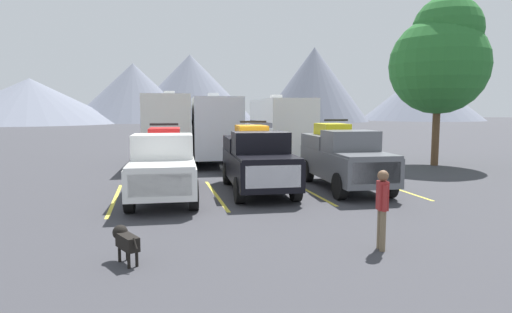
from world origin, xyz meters
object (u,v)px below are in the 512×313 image
camper_trailer_b (215,126)px  person_a (382,204)px  pickup_truck_b (257,159)px  pickup_truck_c (343,157)px  camper_trailer_a (169,125)px  dog (125,239)px  camper_trailer_c (280,126)px  pickup_truck_a (164,163)px

camper_trailer_b → person_a: (1.38, -15.69, -1.06)m
pickup_truck_b → camper_trailer_b: (-0.35, 8.53, 0.87)m
pickup_truck_c → camper_trailer_a: 11.24m
pickup_truck_b → dog: pickup_truck_b is taller
camper_trailer_c → camper_trailer_b: bearing=-177.3°
pickup_truck_b → camper_trailer_c: bearing=68.4°
pickup_truck_b → person_a: (1.03, -7.15, -0.19)m
pickup_truck_c → dog: size_ratio=6.19×
dog → pickup_truck_b: bearing=57.6°
pickup_truck_a → pickup_truck_b: 3.34m
pickup_truck_b → camper_trailer_a: size_ratio=0.60×
person_a → camper_trailer_a: bearing=103.2°
camper_trailer_c → person_a: bearing=-98.7°
person_a → dog: (-5.28, 0.46, -0.53)m
pickup_truck_a → pickup_truck_b: pickup_truck_b is taller
camper_trailer_b → dog: camper_trailer_b is taller
pickup_truck_c → camper_trailer_b: size_ratio=0.66×
camper_trailer_a → camper_trailer_c: (6.26, -0.49, -0.09)m
pickup_truck_b → camper_trailer_b: camper_trailer_b is taller
dog → camper_trailer_c: bearing=63.4°
pickup_truck_a → pickup_truck_b: bearing=4.6°
camper_trailer_a → pickup_truck_b: bearing=-73.0°
person_a → pickup_truck_b: bearing=98.2°
pickup_truck_c → camper_trailer_b: camper_trailer_b is taller
dog → camper_trailer_b: bearing=75.6°
pickup_truck_c → camper_trailer_c: size_ratio=0.62×
person_a → dog: size_ratio=1.95×
camper_trailer_c → dog: 17.30m
pickup_truck_b → person_a: 7.23m
camper_trailer_b → camper_trailer_c: (3.80, 0.18, -0.03)m
pickup_truck_a → camper_trailer_b: bearing=71.3°
camper_trailer_a → dog: (-1.45, -15.90, -1.65)m
pickup_truck_c → camper_trailer_c: (0.14, 8.90, 0.82)m
person_a → pickup_truck_c: bearing=71.9°
camper_trailer_b → camper_trailer_c: bearing=2.7°
pickup_truck_b → camper_trailer_c: 9.41m
camper_trailer_c → dog: bearing=-116.6°
pickup_truck_a → pickup_truck_b: (3.33, 0.27, 0.01)m
camper_trailer_c → pickup_truck_a: bearing=-127.1°
pickup_truck_a → camper_trailer_b: 9.34m
camper_trailer_c → camper_trailer_a: bearing=175.6°
camper_trailer_c → pickup_truck_c: bearing=-90.9°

